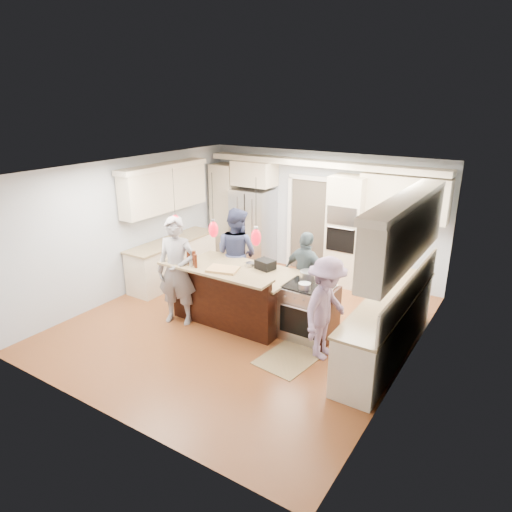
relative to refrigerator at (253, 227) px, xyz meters
The scene contains 23 objects.
ground_plane 3.19m from the refrigerator, 59.58° to the right, with size 6.00×6.00×0.00m, color brown.
room_shell 3.20m from the refrigerator, 59.58° to the right, with size 5.54×6.04×2.72m.
refrigerator is the anchor object (origin of this frame).
oven_column 2.31m from the refrigerator, ahead, with size 0.72×0.69×2.30m.
back_upper_cabinets 1.12m from the refrigerator, ahead, with size 5.30×0.61×2.54m.
right_counter_run 4.63m from the refrigerator, 30.36° to the right, with size 0.64×3.10×2.51m.
left_cabinets 2.05m from the refrigerator, 115.94° to the right, with size 0.64×2.30×2.51m.
kitchen_island 2.91m from the refrigerator, 63.10° to the right, with size 2.10×1.46×1.12m.
island_range 3.71m from the refrigerator, 42.59° to the right, with size 0.82×0.71×0.92m.
pendant_lights 3.53m from the refrigerator, 67.57° to the right, with size 1.75×0.15×1.03m.
person_bar_end 3.27m from the refrigerator, 80.61° to the right, with size 0.70×0.46×1.92m, color gray.
person_far_left 1.95m from the refrigerator, 66.45° to the right, with size 0.88×0.69×1.81m, color navy.
person_far_right 2.91m from the refrigerator, 38.06° to the right, with size 0.92×0.38×1.58m, color #465962.
person_range_side 4.30m from the refrigerator, 42.30° to the right, with size 1.04×0.60×1.61m, color gray.
floor_rug 4.34m from the refrigerator, 49.12° to the right, with size 0.74×1.08×0.01m, color #927E4F.
water_bottle 3.18m from the refrigerator, 83.56° to the right, with size 0.07×0.07×0.28m, color silver.
beer_bottle_a 3.31m from the refrigerator, 74.36° to the right, with size 0.06×0.06×0.25m, color #481C0C.
beer_bottle_b 3.41m from the refrigerator, 73.17° to the right, with size 0.06×0.06×0.23m, color #481C0C.
beer_bottle_c 3.24m from the refrigerator, 76.77° to the right, with size 0.06×0.06×0.25m, color #481C0C.
drink_can 3.39m from the refrigerator, 74.67° to the right, with size 0.06×0.06×0.11m, color #B7B7BC.
cutting_board 3.43m from the refrigerator, 65.22° to the right, with size 0.49×0.35×0.04m, color tan.
pot_large 3.45m from the refrigerator, 41.81° to the right, with size 0.27×0.27×0.16m, color #B7B7BC.
pot_small 3.78m from the refrigerator, 44.57° to the right, with size 0.20×0.20×0.10m, color #B7B7BC.
Camera 1 is at (4.06, -6.00, 3.79)m, focal length 32.00 mm.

